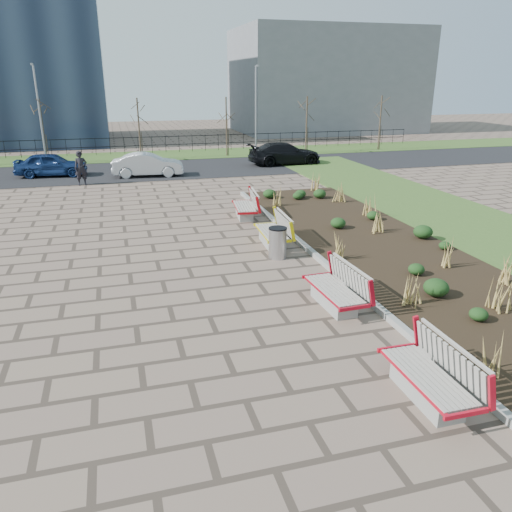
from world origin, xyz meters
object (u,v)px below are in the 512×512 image
object	(u,v)px
bench_a	(428,373)
litter_bin	(278,243)
car_blue	(51,164)
bench_d	(244,205)
bench_c	(272,230)
pedestrian	(81,168)
car_black	(285,153)
bench_b	(334,287)
lamp_west	(40,116)
car_silver	(148,165)
lamp_east	(256,112)

from	to	relation	value
bench_a	litter_bin	world-z (taller)	bench_a
car_blue	bench_a	bearing A→B (deg)	-155.58
bench_d	car_blue	bearing A→B (deg)	132.71
bench_c	car_blue	xyz separation A→B (m)	(-8.24, 15.12, 0.18)
bench_c	litter_bin	xyz separation A→B (m)	(-0.21, -1.28, -0.03)
pedestrian	car_black	bearing A→B (deg)	8.96
bench_b	bench_d	world-z (taller)	same
bench_d	lamp_west	size ratio (longest dim) A/B	0.35
litter_bin	bench_b	bearing A→B (deg)	-86.69
car_blue	car_black	distance (m)	14.02
bench_b	bench_c	bearing A→B (deg)	87.64
litter_bin	pedestrian	world-z (taller)	pedestrian
litter_bin	car_blue	xyz separation A→B (m)	(-8.03, 16.41, 0.20)
bench_a	bench_b	bearing A→B (deg)	90.57
car_silver	lamp_east	xyz separation A→B (m)	(8.00, 5.96, 2.37)
bench_d	car_blue	xyz separation A→B (m)	(-8.24, 11.49, 0.18)
pedestrian	car_silver	size ratio (longest dim) A/B	0.45
bench_b	pedestrian	distance (m)	18.27
bench_a	bench_d	xyz separation A→B (m)	(0.00, 12.46, 0.00)
bench_c	lamp_west	bearing A→B (deg)	117.99
pedestrian	lamp_east	bearing A→B (deg)	26.52
bench_a	bench_d	distance (m)	12.46
bench_a	lamp_east	size ratio (longest dim) A/B	0.35
litter_bin	lamp_west	size ratio (longest dim) A/B	0.16
bench_b	bench_d	bearing A→B (deg)	87.64
litter_bin	lamp_west	world-z (taller)	lamp_west
lamp_west	litter_bin	bearing A→B (deg)	-67.19
bench_a	car_blue	distance (m)	25.33
car_black	lamp_west	world-z (taller)	lamp_west
bench_d	litter_bin	bearing A→B (deg)	-85.43
litter_bin	pedestrian	distance (m)	14.78
bench_d	car_blue	distance (m)	14.15
bench_b	pedestrian	xyz separation A→B (m)	(-6.49, 17.07, 0.37)
car_silver	bench_c	bearing A→B (deg)	-161.77
lamp_west	bench_d	bearing A→B (deg)	-60.61
litter_bin	pedestrian	size ratio (longest dim) A/B	0.54
bench_a	bench_d	world-z (taller)	same
bench_a	bench_b	size ratio (longest dim) A/B	1.00
bench_b	car_blue	xyz separation A→B (m)	(-8.24, 20.10, 0.18)
bench_b	car_silver	world-z (taller)	car_silver
bench_b	car_black	bearing A→B (deg)	71.91
bench_c	lamp_east	size ratio (longest dim) A/B	0.35
bench_a	lamp_east	bearing A→B (deg)	80.60
bench_a	bench_b	xyz separation A→B (m)	(0.00, 3.85, 0.00)
bench_d	litter_bin	world-z (taller)	bench_d
bench_d	pedestrian	xyz separation A→B (m)	(-6.49, 8.46, 0.37)
pedestrian	lamp_east	size ratio (longest dim) A/B	0.29
pedestrian	bench_c	bearing A→B (deg)	-68.46
litter_bin	car_silver	bearing A→B (deg)	100.58
bench_d	pedestrian	world-z (taller)	pedestrian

